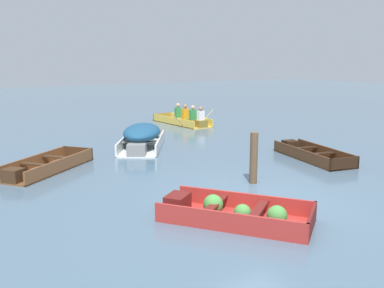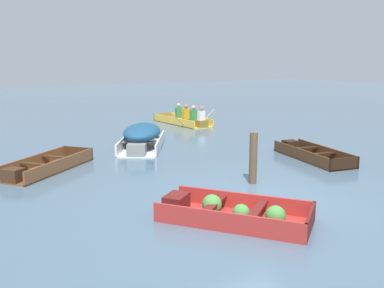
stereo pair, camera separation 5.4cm
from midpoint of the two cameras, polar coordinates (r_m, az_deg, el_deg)
The scene contains 7 objects.
ground_plane at distance 8.79m, azimuth 8.94°, elevation -7.51°, with size 80.00×80.00×0.00m, color slate.
dinghy_red_foreground at distance 7.68m, azimuth 5.49°, elevation -9.09°, with size 2.50×2.78×0.40m.
skiff_dark_varnish_near_moored at distance 12.78m, azimuth 15.61°, elevation -1.33°, with size 1.41×2.84×0.33m.
skiff_wooden_brown_mid_moored at distance 11.48m, azimuth -19.01°, elevation -2.91°, with size 2.75×2.52×0.34m.
skiff_white_far_moored at distance 13.68m, azimuth -6.56°, elevation 1.24°, with size 2.52×3.02×0.78m.
rowboat_yellow_with_crew at distance 18.64m, azimuth -0.78°, elevation 3.29°, with size 2.25×3.23×0.90m.
mooring_post at distance 9.84m, azimuth 8.32°, elevation -1.87°, with size 0.18×0.18×1.19m, color brown.
Camera 2 is at (-5.36, -6.37, 2.80)m, focal length 40.00 mm.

